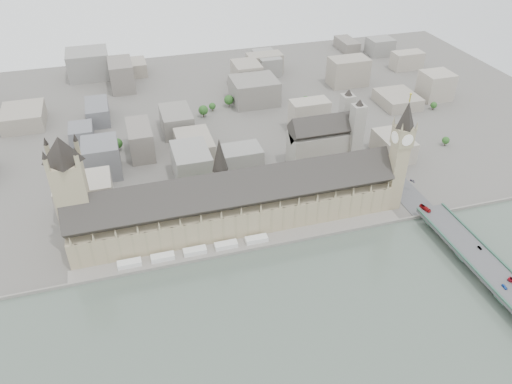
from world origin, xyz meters
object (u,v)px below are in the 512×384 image
object	(u,v)px
elizabeth_tower	(400,149)
car_silver	(480,248)
victoria_tower	(71,191)
car_blue	(505,287)
red_bus_north	(425,208)
palace_of_westminster	(236,204)
westminster_bridge	(483,268)
westminster_abbey	(325,140)
car_approach	(413,181)

from	to	relation	value
elizabeth_tower	car_silver	size ratio (longest dim) A/B	26.54
victoria_tower	car_blue	size ratio (longest dim) A/B	20.61
red_bus_north	palace_of_westminster	bearing A→B (deg)	152.24
victoria_tower	car_blue	xyz separation A→B (m)	(280.62, -138.79, -44.13)
westminster_bridge	westminster_abbey	world-z (taller)	westminster_abbey
palace_of_westminster	westminster_bridge	size ratio (longest dim) A/B	0.82
victoria_tower	westminster_abbey	xyz separation A→B (m)	(232.92, 69.00, -30.12)
westminster_bridge	red_bus_north	bearing A→B (deg)	95.45
car_blue	palace_of_westminster	bearing A→B (deg)	143.45
westminster_abbey	car_approach	bearing A→B (deg)	-51.25
car_blue	elizabeth_tower	bearing A→B (deg)	103.01
westminster_abbey	car_approach	world-z (taller)	westminster_abbey
palace_of_westminster	red_bus_north	world-z (taller)	palace_of_westminster
palace_of_westminster	victoria_tower	world-z (taller)	victoria_tower
car_silver	westminster_abbey	bearing A→B (deg)	106.81
victoria_tower	westminster_abbey	distance (m)	244.79
elizabeth_tower	car_silver	distance (m)	98.33
victoria_tower	westminster_abbey	bearing A→B (deg)	16.50
car_silver	westminster_bridge	bearing A→B (deg)	-115.01
victoria_tower	car_silver	xyz separation A→B (m)	(290.23, -98.81, -44.29)
palace_of_westminster	elizabeth_tower	bearing A→B (deg)	-4.85
red_bus_north	car_approach	world-z (taller)	red_bus_north
westminster_bridge	car_silver	size ratio (longest dim) A/B	80.24
red_bus_north	victoria_tower	bearing A→B (deg)	156.77
victoria_tower	westminster_bridge	size ratio (longest dim) A/B	0.31
elizabeth_tower	westminster_abbey	world-z (taller)	elizabeth_tower
westminster_bridge	car_blue	xyz separation A→B (m)	(-3.38, -25.29, 5.95)
victoria_tower	red_bus_north	world-z (taller)	victoria_tower
car_silver	car_approach	world-z (taller)	car_approach
westminster_bridge	westminster_abbey	size ratio (longest dim) A/B	4.78
red_bus_north	car_approach	distance (m)	42.90
car_approach	westminster_abbey	bearing A→B (deg)	104.16
car_blue	car_approach	bearing A→B (deg)	89.29
palace_of_westminster	westminster_abbey	xyz separation A→B (m)	(110.92, 75.30, 2.38)
red_bus_north	car_blue	world-z (taller)	red_bus_north
westminster_bridge	car_blue	world-z (taller)	car_blue
victoria_tower	car_silver	world-z (taller)	victoria_tower
westminster_bridge	car_silver	xyz separation A→B (m)	(6.23, 14.69, 5.79)
car_silver	elizabeth_tower	bearing A→B (deg)	108.46
elizabeth_tower	westminster_abbey	size ratio (longest dim) A/B	1.58
car_approach	red_bus_north	bearing A→B (deg)	-132.15
westminster_bridge	elizabeth_tower	bearing A→B (deg)	104.11
victoria_tower	car_silver	bearing A→B (deg)	-18.80
palace_of_westminster	car_blue	distance (m)	207.00
westminster_abbey	palace_of_westminster	bearing A→B (deg)	-145.83
westminster_abbey	car_approach	size ratio (longest dim) A/B	13.50
palace_of_westminster	car_approach	xyz separation A→B (m)	(168.24, 3.88, -11.72)
red_bus_north	car_silver	bearing A→B (deg)	-91.25
victoria_tower	elizabeth_tower	bearing A→B (deg)	-3.96
westminster_abbey	car_blue	size ratio (longest dim) A/B	14.02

